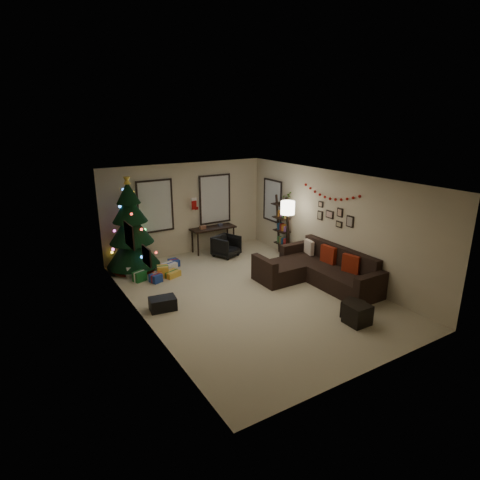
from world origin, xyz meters
The scene contains 29 objects.
floor centered at (0.00, 0.00, 0.00)m, with size 7.00×7.00×0.00m, color #BBAE8D.
ceiling centered at (0.00, 0.00, 2.70)m, with size 7.00×7.00×0.00m, color white.
wall_back centered at (0.00, 3.50, 1.35)m, with size 5.00×5.00×0.00m, color #C6B796.
wall_front centered at (0.00, -3.50, 1.35)m, with size 5.00×5.00×0.00m, color #C6B796.
wall_left centered at (-2.50, 0.00, 1.35)m, with size 7.00×7.00×0.00m, color #C6B796.
wall_right centered at (2.50, 0.00, 1.35)m, with size 7.00×7.00×0.00m, color #C6B796.
window_back_left centered at (-0.95, 3.47, 1.55)m, with size 1.05×0.06×1.50m.
window_back_right centered at (0.95, 3.47, 1.55)m, with size 1.05×0.06×1.50m.
window_right_wall centered at (2.47, 2.55, 1.50)m, with size 0.06×0.90×1.30m.
christmas_tree centered at (-1.82, 2.96, 1.08)m, with size 1.40×1.40×2.61m.
presents centered at (-1.43, 2.18, 0.11)m, with size 1.50×1.10×0.30m.
sofa centered at (1.83, -0.27, 0.29)m, with size 1.95×2.83×0.89m.
pillow_red_a centered at (2.21, -0.99, 0.64)m, with size 0.11×0.43×0.43m, color maroon.
pillow_red_b centered at (2.21, -0.23, 0.64)m, with size 0.12×0.44×0.44m, color maroon.
pillow_cream centered at (2.21, 0.51, 0.63)m, with size 0.11×0.37×0.37m, color beige.
ottoman_near centered at (1.08, -2.29, 0.21)m, with size 0.44×0.44×0.42m, color black.
ottoman_far centered at (1.22, -2.04, 0.18)m, with size 0.38×0.38×0.36m, color black.
desk centered at (0.74, 3.22, 0.66)m, with size 1.39×0.49×0.75m.
desk_chair centered at (0.83, 2.57, 0.31)m, with size 0.61×0.57×0.63m, color black.
bookshelf centered at (2.30, 1.82, 0.87)m, with size 0.30×0.53×1.80m.
potted_plant centered at (2.30, 1.66, 1.79)m, with size 0.41×0.35×0.45m, color #4C4C4C.
floor_lamp centered at (1.95, 1.15, 1.50)m, with size 0.38×0.38×1.79m.
art_map centered at (-2.48, 0.78, 1.62)m, with size 0.04×0.60×0.50m.
art_abstract centered at (-2.48, -0.28, 1.49)m, with size 0.04×0.45×0.35m.
gallery centered at (2.48, -0.07, 1.57)m, with size 0.03×1.25×0.54m.
garland centered at (2.45, 0.10, 2.11)m, with size 0.08×1.90×0.30m, color #A5140C, non-canonical shape.
stocking_left centered at (-0.14, 3.59, 1.40)m, with size 0.20×0.05×0.36m.
stocking_right centered at (0.19, 3.31, 1.53)m, with size 0.20×0.05×0.36m.
storage_bin centered at (-2.02, 0.32, 0.14)m, with size 0.55×0.37×0.28m, color black.
Camera 1 is at (-4.65, -7.18, 4.01)m, focal length 29.93 mm.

